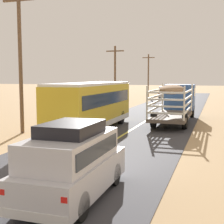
# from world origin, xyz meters

# --- Properties ---
(ground_plane) EXTENTS (240.00, 240.00, 0.00)m
(ground_plane) POSITION_xyz_m (0.00, 0.00, 0.00)
(ground_plane) COLOR tan
(road_surface) EXTENTS (8.00, 120.00, 0.02)m
(road_surface) POSITION_xyz_m (0.00, 0.00, 0.01)
(road_surface) COLOR #38383D
(road_surface) RESTS_ON ground
(road_centre_line) EXTENTS (0.16, 117.60, 0.00)m
(road_centre_line) POSITION_xyz_m (0.00, 0.00, 0.02)
(road_centre_line) COLOR #D8CC4C
(road_centre_line) RESTS_ON road_surface
(suv_near) EXTENTS (1.90, 4.62, 2.29)m
(suv_near) POSITION_xyz_m (1.46, -4.08, 1.15)
(suv_near) COLOR silver
(suv_near) RESTS_ON road_surface
(livestock_truck) EXTENTS (2.53, 9.70, 3.02)m
(livestock_truck) POSITION_xyz_m (2.33, 14.53, 1.79)
(livestock_truck) COLOR #3359A5
(livestock_truck) RESTS_ON road_surface
(bus) EXTENTS (2.54, 10.00, 3.21)m
(bus) POSITION_xyz_m (-2.56, 7.72, 1.75)
(bus) COLOR gold
(bus) RESTS_ON road_surface
(car_far) EXTENTS (1.90, 4.62, 1.93)m
(car_far) POSITION_xyz_m (-2.69, 41.74, 1.09)
(car_far) COLOR silver
(car_far) RESTS_ON road_surface
(power_pole_near) EXTENTS (2.20, 0.24, 8.94)m
(power_pole_near) POSITION_xyz_m (-6.40, 5.25, 4.77)
(power_pole_near) COLOR brown
(power_pole_near) RESTS_ON ground
(power_pole_mid) EXTENTS (2.20, 0.24, 7.27)m
(power_pole_mid) POSITION_xyz_m (-6.40, 25.19, 3.92)
(power_pole_mid) COLOR brown
(power_pole_mid) RESTS_ON ground
(power_pole_far) EXTENTS (2.20, 0.24, 7.55)m
(power_pole_far) POSITION_xyz_m (-6.40, 45.12, 4.06)
(power_pole_far) COLOR brown
(power_pole_far) RESTS_ON ground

